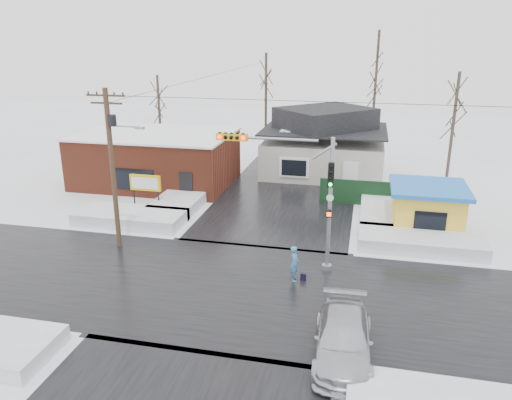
% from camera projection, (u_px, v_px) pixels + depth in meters
% --- Properties ---
extents(ground, '(120.00, 120.00, 0.00)m').
position_uv_depth(ground, '(238.00, 289.00, 24.03)').
color(ground, white).
rests_on(ground, ground).
extents(road_ns, '(10.00, 120.00, 0.02)m').
position_uv_depth(road_ns, '(238.00, 289.00, 24.02)').
color(road_ns, black).
rests_on(road_ns, ground).
extents(road_ew, '(120.00, 10.00, 0.02)m').
position_uv_depth(road_ew, '(238.00, 289.00, 24.02)').
color(road_ew, black).
rests_on(road_ew, ground).
extents(snowbank_nw, '(7.00, 3.00, 0.80)m').
position_uv_depth(snowbank_nw, '(131.00, 217.00, 32.25)').
color(snowbank_nw, white).
rests_on(snowbank_nw, ground).
extents(snowbank_ne, '(7.00, 3.00, 0.80)m').
position_uv_depth(snowbank_ne, '(421.00, 242.00, 28.50)').
color(snowbank_ne, white).
rests_on(snowbank_ne, ground).
extents(snowbank_nside_w, '(3.00, 8.00, 0.80)m').
position_uv_depth(snowbank_nside_w, '(187.00, 196.00, 36.45)').
color(snowbank_nside_w, white).
rests_on(snowbank_nside_w, ground).
extents(snowbank_nside_e, '(3.00, 8.00, 0.80)m').
position_uv_depth(snowbank_nside_e, '(383.00, 210.00, 33.54)').
color(snowbank_nside_e, white).
rests_on(snowbank_nside_e, ground).
extents(traffic_signal, '(6.05, 0.68, 7.00)m').
position_uv_depth(traffic_signal, '(299.00, 185.00, 24.82)').
color(traffic_signal, gray).
rests_on(traffic_signal, ground).
extents(utility_pole, '(3.15, 0.44, 9.00)m').
position_uv_depth(utility_pole, '(113.00, 160.00, 27.29)').
color(utility_pole, '#382619').
rests_on(utility_pole, ground).
extents(brick_building, '(12.20, 8.20, 4.12)m').
position_uv_depth(brick_building, '(156.00, 158.00, 40.45)').
color(brick_building, maroon).
rests_on(brick_building, ground).
extents(marquee_sign, '(2.20, 0.21, 2.55)m').
position_uv_depth(marquee_sign, '(145.00, 184.00, 34.07)').
color(marquee_sign, black).
rests_on(marquee_sign, ground).
extents(house, '(10.40, 8.40, 5.76)m').
position_uv_depth(house, '(324.00, 144.00, 43.12)').
color(house, beige).
rests_on(house, ground).
extents(kiosk, '(4.60, 4.60, 2.88)m').
position_uv_depth(kiosk, '(427.00, 208.00, 30.82)').
color(kiosk, yellow).
rests_on(kiosk, ground).
extents(fence, '(8.00, 0.12, 1.80)m').
position_uv_depth(fence, '(376.00, 194.00, 35.33)').
color(fence, black).
rests_on(fence, ground).
extents(tree_far_left, '(3.00, 3.00, 10.00)m').
position_uv_depth(tree_far_left, '(266.00, 76.00, 46.37)').
color(tree_far_left, '#332821').
rests_on(tree_far_left, ground).
extents(tree_far_mid, '(3.00, 3.00, 12.00)m').
position_uv_depth(tree_far_mid, '(377.00, 58.00, 45.63)').
color(tree_far_mid, '#332821').
rests_on(tree_far_mid, ground).
extents(tree_far_right, '(3.00, 3.00, 9.00)m').
position_uv_depth(tree_far_right, '(457.00, 96.00, 37.74)').
color(tree_far_right, '#332821').
rests_on(tree_far_right, ground).
extents(tree_far_west, '(3.00, 3.00, 8.00)m').
position_uv_depth(tree_far_west, '(158.00, 93.00, 47.11)').
color(tree_far_west, '#332821').
rests_on(tree_far_west, ground).
extents(pedestrian, '(0.53, 0.72, 1.83)m').
position_uv_depth(pedestrian, '(294.00, 264.00, 24.57)').
color(pedestrian, teal).
rests_on(pedestrian, ground).
extents(car, '(2.38, 5.37, 1.53)m').
position_uv_depth(car, '(343.00, 339.00, 18.79)').
color(car, '#B9BBC1').
rests_on(car, ground).
extents(shopping_bag, '(0.29, 0.14, 0.35)m').
position_uv_depth(shopping_bag, '(303.00, 277.00, 24.80)').
color(shopping_bag, black).
rests_on(shopping_bag, ground).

